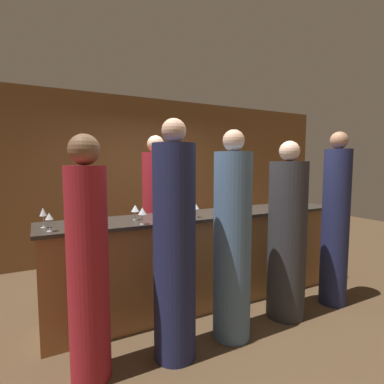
{
  "coord_description": "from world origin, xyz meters",
  "views": [
    {
      "loc": [
        -1.76,
        -2.98,
        1.63
      ],
      "look_at": [
        -0.14,
        0.1,
        1.31
      ],
      "focal_mm": 28.0,
      "sensor_mm": 36.0,
      "label": 1
    }
  ],
  "objects_px": {
    "guest_0": "(88,266)",
    "bartender": "(156,217)",
    "guest_2": "(287,237)",
    "guest_4": "(335,224)",
    "wine_bottle_0": "(275,198)",
    "guest_3": "(232,243)",
    "ice_bucket": "(178,206)",
    "guest_1": "(174,249)"
  },
  "relations": [
    {
      "from": "guest_1",
      "to": "guest_4",
      "type": "relative_size",
      "value": 1.0
    },
    {
      "from": "guest_1",
      "to": "bartender",
      "type": "bearing_deg",
      "value": 74.67
    },
    {
      "from": "wine_bottle_0",
      "to": "ice_bucket",
      "type": "xyz_separation_m",
      "value": [
        -1.46,
        0.02,
        -0.01
      ]
    },
    {
      "from": "bartender",
      "to": "guest_1",
      "type": "bearing_deg",
      "value": 74.67
    },
    {
      "from": "guest_0",
      "to": "wine_bottle_0",
      "type": "bearing_deg",
      "value": 17.55
    },
    {
      "from": "guest_2",
      "to": "guest_4",
      "type": "xyz_separation_m",
      "value": [
        0.71,
        -0.04,
        0.08
      ]
    },
    {
      "from": "bartender",
      "to": "guest_2",
      "type": "height_order",
      "value": "bartender"
    },
    {
      "from": "guest_3",
      "to": "ice_bucket",
      "type": "xyz_separation_m",
      "value": [
        -0.14,
        0.88,
        0.25
      ]
    },
    {
      "from": "bartender",
      "to": "guest_3",
      "type": "height_order",
      "value": "bartender"
    },
    {
      "from": "bartender",
      "to": "guest_0",
      "type": "height_order",
      "value": "bartender"
    },
    {
      "from": "guest_0",
      "to": "wine_bottle_0",
      "type": "distance_m",
      "value": 2.74
    },
    {
      "from": "guest_1",
      "to": "ice_bucket",
      "type": "xyz_separation_m",
      "value": [
        0.46,
        0.9,
        0.22
      ]
    },
    {
      "from": "guest_0",
      "to": "guest_1",
      "type": "relative_size",
      "value": 0.93
    },
    {
      "from": "guest_2",
      "to": "wine_bottle_0",
      "type": "xyz_separation_m",
      "value": [
        0.58,
        0.81,
        0.3
      ]
    },
    {
      "from": "bartender",
      "to": "guest_3",
      "type": "bearing_deg",
      "value": 97.41
    },
    {
      "from": "wine_bottle_0",
      "to": "guest_3",
      "type": "bearing_deg",
      "value": -146.92
    },
    {
      "from": "guest_4",
      "to": "wine_bottle_0",
      "type": "xyz_separation_m",
      "value": [
        -0.13,
        0.85,
        0.22
      ]
    },
    {
      "from": "guest_4",
      "to": "guest_3",
      "type": "bearing_deg",
      "value": -179.45
    },
    {
      "from": "guest_4",
      "to": "ice_bucket",
      "type": "distance_m",
      "value": 1.83
    },
    {
      "from": "bartender",
      "to": "wine_bottle_0",
      "type": "distance_m",
      "value": 1.64
    },
    {
      "from": "guest_0",
      "to": "ice_bucket",
      "type": "relative_size",
      "value": 9.67
    },
    {
      "from": "guest_1",
      "to": "guest_2",
      "type": "xyz_separation_m",
      "value": [
        1.34,
        0.08,
        -0.07
      ]
    },
    {
      "from": "guest_1",
      "to": "guest_3",
      "type": "bearing_deg",
      "value": 2.07
    },
    {
      "from": "bartender",
      "to": "guest_0",
      "type": "distance_m",
      "value": 1.79
    },
    {
      "from": "guest_0",
      "to": "guest_1",
      "type": "bearing_deg",
      "value": -5.2
    },
    {
      "from": "guest_1",
      "to": "guest_4",
      "type": "bearing_deg",
      "value": 0.99
    },
    {
      "from": "guest_2",
      "to": "guest_4",
      "type": "height_order",
      "value": "guest_4"
    },
    {
      "from": "guest_0",
      "to": "bartender",
      "type": "bearing_deg",
      "value": 52.71
    },
    {
      "from": "wine_bottle_0",
      "to": "bartender",
      "type": "bearing_deg",
      "value": 158.31
    },
    {
      "from": "bartender",
      "to": "wine_bottle_0",
      "type": "bearing_deg",
      "value": 158.31
    },
    {
      "from": "guest_2",
      "to": "guest_3",
      "type": "bearing_deg",
      "value": -175.72
    },
    {
      "from": "bartender",
      "to": "guest_3",
      "type": "distance_m",
      "value": 1.47
    },
    {
      "from": "guest_3",
      "to": "guest_4",
      "type": "relative_size",
      "value": 0.97
    },
    {
      "from": "guest_3",
      "to": "wine_bottle_0",
      "type": "relative_size",
      "value": 7.0
    },
    {
      "from": "guest_4",
      "to": "wine_bottle_0",
      "type": "relative_size",
      "value": 7.2
    },
    {
      "from": "guest_2",
      "to": "ice_bucket",
      "type": "relative_size",
      "value": 9.79
    },
    {
      "from": "guest_2",
      "to": "wine_bottle_0",
      "type": "distance_m",
      "value": 1.04
    },
    {
      "from": "guest_3",
      "to": "guest_2",
      "type": "bearing_deg",
      "value": 4.28
    },
    {
      "from": "guest_2",
      "to": "guest_0",
      "type": "bearing_deg",
      "value": -179.55
    },
    {
      "from": "bartender",
      "to": "guest_1",
      "type": "distance_m",
      "value": 1.54
    },
    {
      "from": "guest_2",
      "to": "guest_3",
      "type": "distance_m",
      "value": 0.75
    },
    {
      "from": "bartender",
      "to": "guest_3",
      "type": "xyz_separation_m",
      "value": [
        0.19,
        -1.46,
        -0.03
      ]
    }
  ]
}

